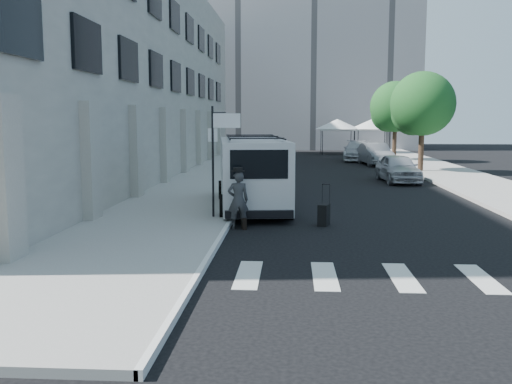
# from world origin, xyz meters

# --- Properties ---
(ground) EXTENTS (120.00, 120.00, 0.00)m
(ground) POSITION_xyz_m (0.00, 0.00, 0.00)
(ground) COLOR black
(ground) RESTS_ON ground
(sidewalk_left) EXTENTS (4.50, 48.00, 0.15)m
(sidewalk_left) POSITION_xyz_m (-4.25, 16.00, 0.07)
(sidewalk_left) COLOR gray
(sidewalk_left) RESTS_ON ground
(sidewalk_right) EXTENTS (4.00, 56.00, 0.15)m
(sidewalk_right) POSITION_xyz_m (9.00, 20.00, 0.07)
(sidewalk_right) COLOR gray
(sidewalk_right) RESTS_ON ground
(building_left) EXTENTS (10.00, 44.00, 12.00)m
(building_left) POSITION_xyz_m (-11.50, 18.00, 6.00)
(building_left) COLOR gray
(building_left) RESTS_ON ground
(building_far) EXTENTS (22.00, 12.00, 25.00)m
(building_far) POSITION_xyz_m (2.00, 50.00, 12.50)
(building_far) COLOR slate
(building_far) RESTS_ON ground
(sign_pole) EXTENTS (1.03, 0.07, 3.50)m
(sign_pole) POSITION_xyz_m (-2.36, 3.20, 2.65)
(sign_pole) COLOR black
(sign_pole) RESTS_ON sidewalk_left
(tree_near) EXTENTS (3.80, 3.83, 6.03)m
(tree_near) POSITION_xyz_m (7.50, 20.15, 3.97)
(tree_near) COLOR black
(tree_near) RESTS_ON ground
(tree_far) EXTENTS (3.80, 3.83, 6.03)m
(tree_far) POSITION_xyz_m (7.50, 29.15, 3.97)
(tree_far) COLOR black
(tree_far) RESTS_ON ground
(tent_left) EXTENTS (4.00, 4.00, 3.20)m
(tent_left) POSITION_xyz_m (4.00, 38.00, 2.71)
(tent_left) COLOR black
(tent_left) RESTS_ON ground
(tent_right) EXTENTS (4.00, 4.00, 3.20)m
(tent_right) POSITION_xyz_m (7.20, 38.50, 2.71)
(tent_right) COLOR black
(tent_right) RESTS_ON ground
(businessman) EXTENTS (0.71, 0.55, 1.72)m
(businessman) POSITION_xyz_m (-1.69, 2.00, 0.86)
(businessman) COLOR #313133
(businessman) RESTS_ON ground
(briefcase) EXTENTS (0.22, 0.46, 0.34)m
(briefcase) POSITION_xyz_m (-1.53, 2.00, 0.17)
(briefcase) COLOR black
(briefcase) RESTS_ON ground
(suitcase) EXTENTS (0.42, 0.52, 1.28)m
(suitcase) POSITION_xyz_m (0.89, 2.65, 0.34)
(suitcase) COLOR black
(suitcase) RESTS_ON ground
(cargo_van) EXTENTS (3.07, 6.99, 2.53)m
(cargo_van) POSITION_xyz_m (-1.53, 5.77, 1.30)
(cargo_van) COLOR beige
(cargo_van) RESTS_ON ground
(parked_car_a) EXTENTS (2.00, 4.37, 1.45)m
(parked_car_a) POSITION_xyz_m (5.35, 14.94, 0.73)
(parked_car_a) COLOR #A6A9AE
(parked_car_a) RESTS_ON ground
(parked_car_b) EXTENTS (2.15, 4.82, 1.54)m
(parked_car_b) POSITION_xyz_m (5.72, 25.76, 0.77)
(parked_car_b) COLOR slate
(parked_car_b) RESTS_ON ground
(parked_car_c) EXTENTS (2.75, 5.54, 1.55)m
(parked_car_c) POSITION_xyz_m (5.00, 29.90, 0.77)
(parked_car_c) COLOR #B1B3BA
(parked_car_c) RESTS_ON ground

